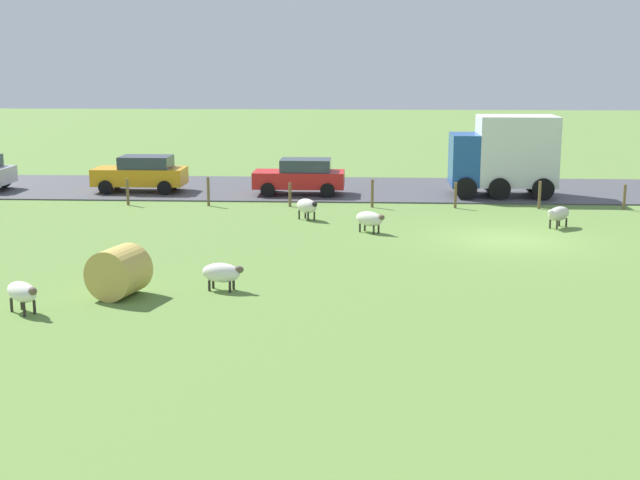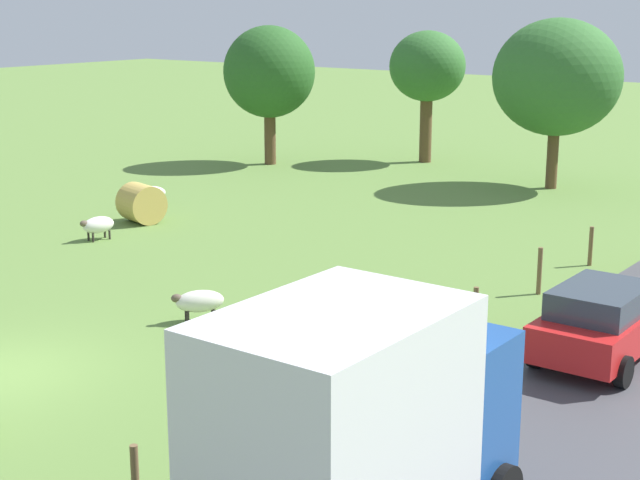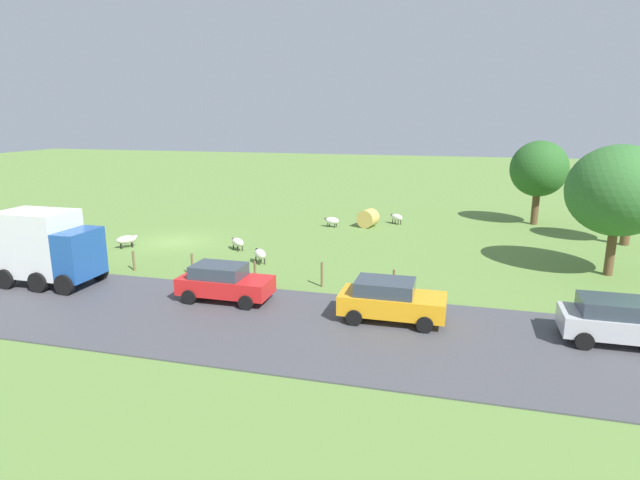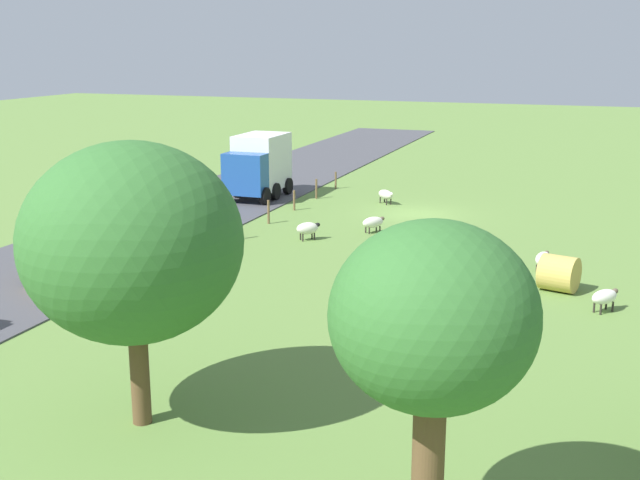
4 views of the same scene
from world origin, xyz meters
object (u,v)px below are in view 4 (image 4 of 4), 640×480
object	(u,v)px
truck_0	(259,165)
car_3	(76,251)
sheep_3	(373,222)
hay_bale_0	(559,273)
sheep_2	(308,228)
sheep_4	(386,195)
car_1	(181,214)
tree_1	(433,320)
tree_0	(132,243)
sheep_1	(543,259)
sheep_0	(605,297)

from	to	relation	value
truck_0	car_3	size ratio (longest dim) A/B	1.10
sheep_3	car_3	world-z (taller)	car_3
truck_0	hay_bale_0	bearing A→B (deg)	144.24
sheep_2	sheep_4	xyz separation A→B (m)	(-1.13, -9.37, -0.02)
sheep_3	car_1	world-z (taller)	car_1
sheep_3	tree_1	xyz separation A→B (m)	(-7.74, 23.43, 3.87)
sheep_4	sheep_3	bearing A→B (deg)	100.45
sheep_3	sheep_4	distance (m)	7.07
tree_0	tree_1	world-z (taller)	tree_0
sheep_1	truck_0	size ratio (longest dim) A/B	0.26
sheep_0	sheep_2	distance (m)	14.27
sheep_0	tree_0	size ratio (longest dim) A/B	0.17
sheep_1	sheep_0	bearing A→B (deg)	117.73
sheep_0	tree_0	xyz separation A→B (m)	(10.23, 12.26, 3.89)
sheep_3	car_1	xyz separation A→B (m)	(8.52, 3.13, 0.40)
sheep_0	tree_0	distance (m)	16.43
sheep_4	tree_1	size ratio (longest dim) A/B	0.20
sheep_1	sheep_2	size ratio (longest dim) A/B	1.07
sheep_4	tree_0	xyz separation A→B (m)	(-1.56, 27.69, 3.89)
sheep_3	tree_0	size ratio (longest dim) A/B	0.18
sheep_4	truck_0	size ratio (longest dim) A/B	0.27
sheep_3	sheep_0	bearing A→B (deg)	141.10
sheep_1	tree_0	bearing A→B (deg)	64.86
sheep_3	truck_0	xyz separation A→B (m)	(8.63, -6.08, 1.44)
sheep_0	sheep_2	size ratio (longest dim) A/B	1.02
sheep_3	tree_0	bearing A→B (deg)	90.76
sheep_1	car_3	bearing A→B (deg)	21.20
tree_0	hay_bale_0	bearing A→B (deg)	-121.29
car_1	sheep_2	bearing A→B (deg)	-173.41
sheep_0	tree_1	bearing A→B (deg)	79.50
sheep_1	tree_0	world-z (taller)	tree_0
sheep_0	sheep_4	distance (m)	19.42
sheep_2	truck_0	distance (m)	10.63
sheep_4	car_3	xyz separation A→B (m)	(7.69, 17.56, 0.39)
sheep_1	sheep_4	xyz separation A→B (m)	(9.43, -10.93, 0.04)
sheep_4	hay_bale_0	distance (m)	16.91
tree_0	car_3	size ratio (longest dim) A/B	1.60
sheep_0	tree_1	distance (m)	15.68
sheep_3	car_3	size ratio (longest dim) A/B	0.29
sheep_2	tree_1	distance (m)	23.64
sheep_1	sheep_4	world-z (taller)	sheep_4
sheep_0	truck_0	distance (m)	24.09
sheep_0	sheep_2	xyz separation A→B (m)	(12.92, -6.06, 0.02)
tree_0	sheep_2	bearing A→B (deg)	-81.65
tree_0	car_1	xyz separation A→B (m)	(8.80, -17.61, -3.52)
sheep_1	sheep_3	world-z (taller)	sheep_3
sheep_2	car_3	xyz separation A→B (m)	(6.56, 8.19, 0.37)
tree_0	truck_0	xyz separation A→B (m)	(8.91, -26.81, -2.48)
sheep_1	sheep_2	world-z (taller)	sheep_2
sheep_1	truck_0	bearing A→B (deg)	-30.94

